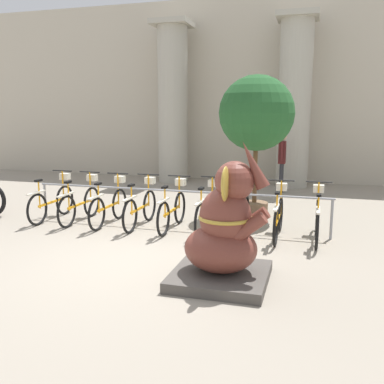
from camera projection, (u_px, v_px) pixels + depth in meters
The scene contains 17 objects.
ground_plane at pixel (137, 258), 6.80m from camera, with size 60.00×60.00×0.00m, color gray.
building_facade at pixel (237, 91), 14.38m from camera, with size 20.00×0.20×6.00m.
column_left at pixel (173, 102), 14.03m from camera, with size 1.22×1.22×5.16m.
column_right at pixel (294, 101), 12.97m from camera, with size 1.22×1.22×5.16m.
bike_rack at pixel (175, 196), 8.53m from camera, with size 6.11×0.05×0.77m.
bicycle_0 at pixel (53, 201), 9.24m from camera, with size 0.48×1.68×1.02m.
bicycle_1 at pixel (81, 203), 9.04m from camera, with size 0.48×1.68×1.02m.
bicycle_2 at pixel (109, 205), 8.82m from camera, with size 0.48×1.68×1.02m.
bicycle_3 at pixel (141, 207), 8.66m from camera, with size 0.48×1.68×1.02m.
bicycle_4 at pixel (173, 209), 8.45m from camera, with size 0.48×1.68×1.02m.
bicycle_5 at pixel (207, 211), 8.31m from camera, with size 0.48×1.68×1.02m.
bicycle_6 at pixel (242, 213), 8.12m from camera, with size 0.48×1.68×1.02m.
bicycle_7 at pixel (279, 216), 7.88m from camera, with size 0.48×1.68×1.02m.
bicycle_8 at pixel (317, 219), 7.69m from camera, with size 0.48×1.68×1.02m.
elephant_statue at pixel (225, 235), 5.75m from camera, with size 1.29×1.29×1.96m.
person_pedestrian at pixel (282, 157), 12.26m from camera, with size 0.23×0.47×1.73m.
potted_tree at pixel (257, 116), 9.19m from camera, with size 1.63×1.63×3.09m.
Camera 1 is at (2.64, -6.00, 2.28)m, focal length 40.00 mm.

